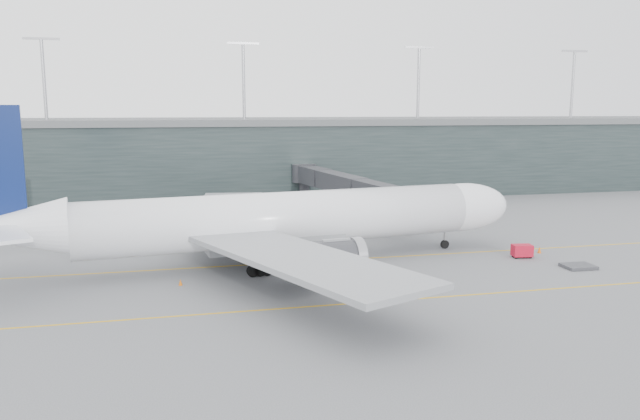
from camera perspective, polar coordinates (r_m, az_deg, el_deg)
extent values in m
plane|color=#535358|center=(74.02, -6.53, -4.24)|extent=(320.00, 320.00, 0.00)
cube|color=gold|center=(70.16, -6.15, -4.98)|extent=(160.00, 0.25, 0.02)
cube|color=gold|center=(54.93, -4.10, -9.01)|extent=(160.00, 0.25, 0.02)
cube|color=gold|center=(94.05, -4.91, -1.31)|extent=(0.25, 60.00, 0.02)
cube|color=black|center=(130.20, -9.54, 4.64)|extent=(240.00, 35.00, 14.00)
cube|color=#525657|center=(129.82, -9.63, 7.99)|extent=(240.00, 36.00, 1.20)
cylinder|color=#9E9EA3|center=(121.66, -23.92, 10.74)|extent=(0.60, 0.60, 14.00)
cylinder|color=#9E9EA3|center=(120.35, -7.00, 11.48)|extent=(0.60, 0.60, 14.00)
cylinder|color=#9E9EA3|center=(128.90, 8.98, 11.29)|extent=(0.60, 0.60, 14.00)
cylinder|color=#9E9EA3|center=(145.60, 22.08, 10.49)|extent=(0.60, 0.60, 14.00)
cylinder|color=white|center=(69.61, -3.50, -0.79)|extent=(44.54, 11.61, 5.95)
ellipsoid|color=white|center=(79.60, 12.90, 0.27)|extent=(13.16, 7.51, 5.95)
cone|color=white|center=(66.97, -26.49, -1.57)|extent=(11.20, 7.03, 5.71)
cube|color=gray|center=(69.78, -4.23, -2.70)|extent=(15.84, 6.74, 1.92)
cube|color=black|center=(81.51, 15.07, 1.07)|extent=(2.47, 3.13, 0.77)
cube|color=gray|center=(55.08, -1.82, -4.49)|extent=(18.99, 28.96, 0.53)
cylinder|color=#39393E|center=(62.31, 0.68, -4.40)|extent=(7.09, 4.20, 3.36)
cube|color=gray|center=(83.27, -8.39, 0.12)|extent=(12.68, 28.80, 0.53)
cylinder|color=#39393E|center=(79.21, -4.09, -1.47)|extent=(7.09, 4.20, 3.36)
cube|color=white|center=(72.18, -26.86, -0.49)|extent=(6.37, 9.26, 0.34)
cylinder|color=black|center=(79.15, 11.33, -3.09)|extent=(1.10, 0.52, 1.06)
cylinder|color=#9E9EA3|center=(79.00, 11.34, -2.58)|extent=(0.29, 0.29, 2.49)
cylinder|color=black|center=(65.21, -5.51, -5.52)|extent=(1.30, 0.64, 1.25)
cylinder|color=black|center=(73.89, -7.37, -3.79)|extent=(1.30, 0.64, 1.25)
cube|color=#2A2B2F|center=(78.64, 8.78, 0.59)|extent=(4.09, 4.46, 3.08)
cube|color=#2A2B2F|center=(86.52, 5.70, 1.44)|extent=(4.93, 14.55, 2.75)
cube|color=#2A2B2F|center=(99.30, 1.87, 2.49)|extent=(5.20, 14.59, 2.86)
cube|color=#2A2B2F|center=(112.44, -1.07, 3.28)|extent=(5.47, 14.63, 2.97)
cylinder|color=#9E9EA3|center=(87.72, 5.43, -0.70)|extent=(0.55, 0.55, 4.18)
cube|color=#39393E|center=(88.03, 5.41, -1.80)|extent=(2.43, 1.97, 0.77)
cylinder|color=#2A2B2F|center=(116.34, 1.47, 3.49)|extent=(4.40, 4.40, 3.30)
cylinder|color=#2A2B2F|center=(116.75, 1.46, 1.77)|extent=(1.98, 1.98, 3.96)
cube|color=#B60D24|center=(76.54, 17.99, -3.53)|extent=(2.43, 1.74, 1.33)
cylinder|color=black|center=(75.92, 17.54, -4.12)|extent=(0.43, 0.21, 0.41)
cylinder|color=black|center=(76.55, 18.68, -4.07)|extent=(0.43, 0.21, 0.41)
cylinder|color=black|center=(76.84, 17.26, -3.95)|extent=(0.43, 0.21, 0.41)
cylinder|color=black|center=(77.46, 18.38, -3.90)|extent=(0.43, 0.21, 0.41)
cube|color=#37373C|center=(73.92, 22.55, -4.77)|extent=(3.32, 2.68, 0.33)
cube|color=#39393E|center=(83.75, -9.75, -2.64)|extent=(1.82, 1.48, 0.18)
cube|color=#A3A6AF|center=(83.59, -9.76, -2.10)|extent=(1.46, 1.38, 1.33)
cube|color=#254392|center=(83.46, -9.78, -1.64)|extent=(1.51, 1.42, 0.07)
cube|color=#39393E|center=(85.91, -9.17, -2.31)|extent=(2.28, 1.93, 0.20)
cube|color=silver|center=(85.73, -9.18, -1.70)|extent=(1.86, 1.77, 1.54)
cube|color=#254392|center=(85.59, -9.20, -1.18)|extent=(1.91, 1.83, 0.08)
cube|color=#39393E|center=(83.78, -6.23, -2.54)|extent=(2.07, 1.68, 0.20)
cube|color=silver|center=(83.60, -6.24, -1.93)|extent=(1.66, 1.56, 1.53)
cube|color=#254392|center=(83.45, -6.25, -1.39)|extent=(1.71, 1.62, 0.08)
cone|color=#EA5C0D|center=(79.76, 19.43, -3.46)|extent=(0.47, 0.47, 0.75)
cone|color=#E43D0C|center=(58.81, 4.22, -7.41)|extent=(0.46, 0.46, 0.73)
cone|color=red|center=(86.74, -1.58, -1.96)|extent=(0.41, 0.41, 0.65)
cone|color=#CF5E0B|center=(63.26, -12.64, -6.46)|extent=(0.39, 0.39, 0.63)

